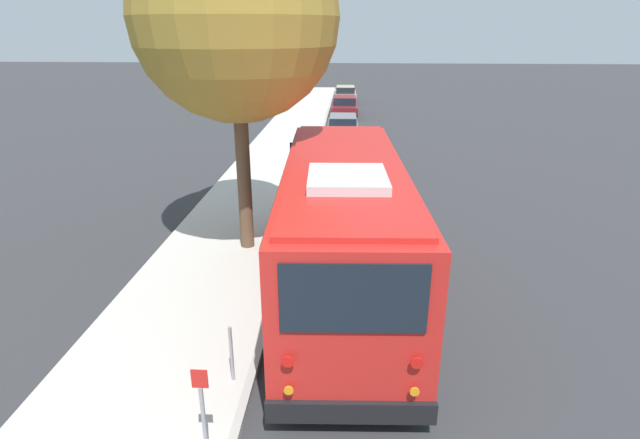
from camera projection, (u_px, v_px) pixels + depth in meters
ground_plane at (363, 266)px, 12.90m from camera, size 160.00×160.00×0.00m
sidewalk_slab at (217, 259)px, 13.08m from camera, size 80.00×3.45×0.15m
curb_strip at (285, 261)px, 12.98m from camera, size 80.00×0.14×0.15m
shuttle_bus at (344, 222)px, 10.94m from camera, size 8.96×3.12×3.29m
parked_sedan_black at (339, 159)px, 21.03m from camera, size 4.61×1.91×1.29m
parked_sedan_gray at (343, 127)px, 27.67m from camera, size 4.67×1.80×1.26m
parked_sedan_maroon at (345, 107)px, 34.82m from camera, size 4.68×1.84×1.33m
parked_sedan_tan at (345, 95)px, 41.29m from camera, size 4.58×1.86×1.28m
street_tree at (235, 1)px, 11.63m from camera, size 4.92×4.92×9.04m
sign_post_near at (203, 413)px, 6.70m from camera, size 0.06×0.22×1.46m
sign_post_far at (232, 354)px, 8.30m from camera, size 0.06×0.06×1.04m
fire_hydrant at (294, 184)px, 17.80m from camera, size 0.22×0.22×0.81m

